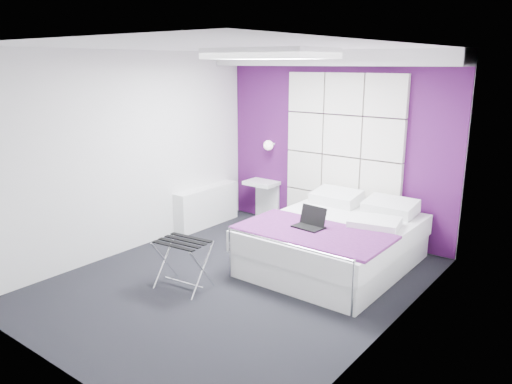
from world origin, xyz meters
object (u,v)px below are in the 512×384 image
wall_lamp (270,145)px  luggage_rack (183,264)px  nightstand (262,183)px  laptop (311,222)px  radiator (207,206)px  bed (335,242)px

wall_lamp → luggage_rack: (0.68, -2.55, -0.94)m
nightstand → laptop: bearing=-38.0°
radiator → bed: bearing=-5.0°
bed → laptop: laptop is taller
luggage_rack → laptop: (0.92, 1.17, 0.37)m
wall_lamp → nightstand: size_ratio=0.30×
nightstand → luggage_rack: (0.79, -2.51, -0.34)m
wall_lamp → bed: bearing=-29.6°
laptop → luggage_rack: bearing=-123.2°
radiator → wall_lamp: bearing=49.9°
wall_lamp → laptop: 2.19m
wall_lamp → laptop: size_ratio=0.44×
wall_lamp → radiator: (-0.64, -0.76, -0.92)m
nightstand → luggage_rack: nightstand is taller
radiator → laptop: laptop is taller
luggage_rack → laptop: 1.53m
wall_lamp → radiator: 1.35m
nightstand → radiator: bearing=-126.0°
radiator → bed: bed is taller
radiator → laptop: 2.35m
wall_lamp → bed: wall_lamp is taller
nightstand → laptop: laptop is taller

